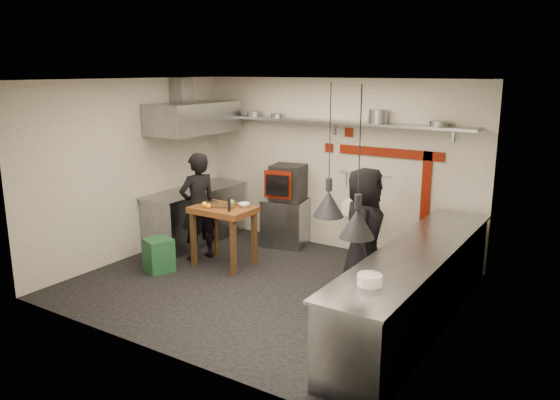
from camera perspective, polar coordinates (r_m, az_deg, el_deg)
The scene contains 47 objects.
floor at distance 7.67m, azimuth -1.77°, elevation -8.97°, with size 5.00×5.00×0.00m, color black.
ceiling at distance 7.09m, azimuth -1.93°, elevation 12.44°, with size 5.00×5.00×0.00m, color silver.
wall_back at distance 9.03m, azimuth 5.74°, elevation 3.67°, with size 5.00×0.04×2.80m, color silver.
wall_front at distance 5.70m, azimuth -13.90°, elevation -2.47°, with size 5.00×0.04×2.80m, color silver.
wall_left at distance 8.88m, azimuth -15.28°, elevation 3.10°, with size 0.04×4.20×2.80m, color silver.
wall_right at distance 6.22m, azimuth 17.50°, elevation -1.37°, with size 0.04×4.20×2.80m, color silver.
red_band_horiz at distance 8.58m, azimuth 11.39°, elevation 4.86°, with size 1.70×0.02×0.14m, color #6B1607.
red_band_vert at distance 8.47m, azimuth 15.02°, elevation 1.25°, with size 0.14×0.02×1.10m, color #6B1607.
red_tile_a at distance 8.82m, azimuth 7.22°, elevation 7.01°, with size 0.14×0.02×0.14m, color #6B1607.
red_tile_b at distance 9.01m, azimuth 5.15°, elevation 5.47°, with size 0.14×0.02×0.14m, color #6B1607.
back_shelf at distance 8.77m, azimuth 5.31°, elevation 8.14°, with size 4.60×0.34×0.04m, color slate.
shelf_bracket_left at distance 9.92m, azimuth -4.18°, elevation 8.19°, with size 0.04×0.06×0.24m, color slate.
shelf_bracket_mid at distance 8.92m, azimuth 5.74°, elevation 7.57°, with size 0.04×0.06×0.24m, color slate.
shelf_bracket_right at distance 8.24m, azimuth 17.67°, elevation 6.52°, with size 0.04×0.06×0.24m, color slate.
pan_far_left at distance 9.54m, azimuth -2.69°, elevation 9.00°, with size 0.25×0.25×0.09m, color slate.
pan_mid_left at distance 9.28m, azimuth -0.28°, elevation 8.82°, with size 0.22×0.22×0.07m, color slate.
stock_pot at distance 8.43m, azimuth 10.20°, elevation 8.59°, with size 0.29×0.29×0.20m, color slate.
pan_right at distance 8.12m, azimuth 16.26°, elevation 7.67°, with size 0.26×0.26×0.08m, color slate.
oven_stand at distance 9.30m, azimuth 0.63°, elevation -2.30°, with size 0.70×0.64×0.80m, color slate.
combi_oven at distance 9.16m, azimuth 0.86°, elevation 1.90°, with size 0.53×0.49×0.58m, color black.
oven_door at distance 8.93m, azimuth -0.24°, elevation 1.60°, with size 0.48×0.03×0.46m, color #6B1607.
oven_glass at distance 8.88m, azimuth -0.30°, elevation 1.53°, with size 0.39×0.02×0.34m, color black.
hand_sink at distance 8.77m, azimuth 8.31°, elevation -0.85°, with size 0.46×0.34×0.22m, color white.
sink_tap at distance 8.72m, azimuth 8.35°, elevation 0.30°, with size 0.03×0.03×0.14m, color slate.
sink_drain at distance 8.85m, azimuth 8.10°, elevation -3.66°, with size 0.06×0.06×0.66m, color slate.
utensil_rail at distance 8.77m, azimuth 8.81°, elevation 2.76°, with size 0.02×0.02×0.90m, color slate.
counter_right at distance 6.61m, azimuth 13.97°, elevation -8.95°, with size 0.70×3.80×0.90m, color slate.
counter_right_top at distance 6.45m, azimuth 14.20°, elevation -5.12°, with size 0.76×3.90×0.03m, color slate.
plate_stack at distance 5.29m, azimuth 9.36°, elevation -8.23°, with size 0.24×0.24×0.11m, color white.
small_bowl_right at distance 5.32m, azimuth 9.21°, elevation -8.44°, with size 0.18×0.18×0.05m, color white.
counter_left at distance 9.57m, azimuth -8.87°, elevation -1.69°, with size 0.70×1.90×0.90m, color slate.
counter_left_top at distance 9.46m, azimuth -8.97°, elevation 1.03°, with size 0.76×2.00×0.03m, color slate.
extractor_hood at distance 9.25m, azimuth -9.02°, elevation 8.49°, with size 0.78×1.60×0.50m, color slate.
hood_duct at distance 9.39m, azimuth -10.28°, elevation 10.96°, with size 0.28×0.28×0.50m, color slate.
green_bin at distance 8.32m, azimuth -12.55°, elevation -5.62°, with size 0.37×0.37×0.50m, color #1E522E.
prep_table at distance 8.35m, azimuth -5.89°, elevation -3.79°, with size 0.92×0.64×0.92m, color brown, non-canonical shape.
cutting_board at distance 8.25m, azimuth -5.88°, elevation -0.60°, with size 0.36×0.25×0.03m, color #4A311A.
pepper_mill at distance 7.93m, azimuth -5.34°, elevation -0.49°, with size 0.05×0.05×0.20m, color black.
lemon_a at distance 8.25m, azimuth -7.90°, elevation -0.46°, with size 0.09×0.09×0.09m, color yellow.
lemon_b at distance 8.15m, azimuth -7.48°, elevation -0.62°, with size 0.07×0.07×0.07m, color yellow.
veg_ball at distance 8.26m, azimuth -5.09°, elevation -0.28°, with size 0.10×0.10×0.10m, color olive.
steel_tray at distance 8.50m, azimuth -7.13°, elevation -0.19°, with size 0.16×0.11×0.03m, color slate.
bowl at distance 8.21m, azimuth -3.76°, elevation -0.51°, with size 0.18×0.18×0.06m, color white.
heat_lamp_near at distance 5.81m, azimuth 5.20°, elevation 5.09°, with size 0.34×0.34×1.43m, color black, non-canonical shape.
heat_lamp_far at distance 5.12m, azimuth 8.28°, elevation 3.82°, with size 0.34×0.34×1.44m, color black, non-canonical shape.
chef_left at distance 8.57m, azimuth -8.56°, elevation -0.71°, with size 0.62×0.41×1.70m, color black.
chef_right at distance 7.23m, azimuth 8.75°, elevation -3.33°, with size 0.84×0.55×1.71m, color black.
Camera 1 is at (4.02, -5.84, 2.93)m, focal length 35.00 mm.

